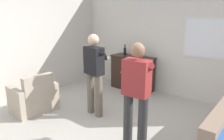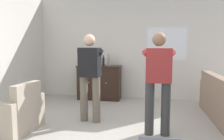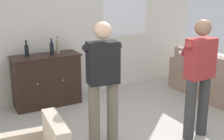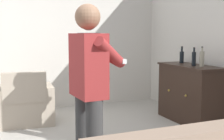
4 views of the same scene
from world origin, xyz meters
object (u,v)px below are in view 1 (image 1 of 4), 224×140
(bottle_wine_green, at_px, (136,53))
(bottle_liquor_amber, at_px, (142,53))
(sideboard_cabinet, at_px, (132,73))
(bottle_spirits_clear, at_px, (125,51))
(armchair, at_px, (35,98))
(person_standing_left, at_px, (95,71))
(person_standing_right, at_px, (136,91))

(bottle_wine_green, distance_m, bottle_liquor_amber, 0.14)
(sideboard_cabinet, xyz_separation_m, bottle_spirits_clear, (-0.30, 0.05, 0.57))
(armchair, bearing_deg, sideboard_cabinet, 70.20)
(bottle_spirits_clear, height_order, person_standing_left, person_standing_left)
(armchair, height_order, person_standing_right, person_standing_right)
(armchair, relative_size, person_standing_right, 0.55)
(sideboard_cabinet, height_order, bottle_wine_green, bottle_wine_green)
(armchair, distance_m, bottle_spirits_clear, 2.68)
(armchair, bearing_deg, bottle_liquor_amber, 65.56)
(bottle_wine_green, relative_size, person_standing_left, 0.17)
(armchair, distance_m, bottle_liquor_amber, 2.83)
(bottle_liquor_amber, relative_size, person_standing_right, 0.18)
(person_standing_left, bearing_deg, bottle_liquor_amber, 89.65)
(bottle_wine_green, xyz_separation_m, person_standing_right, (1.38, -2.15, -0.10))
(sideboard_cabinet, relative_size, person_standing_left, 0.71)
(armchair, xyz_separation_m, sideboard_cabinet, (0.88, 2.46, 0.17))
(bottle_spirits_clear, bearing_deg, armchair, -103.07)
(sideboard_cabinet, height_order, person_standing_right, person_standing_right)
(person_standing_left, bearing_deg, sideboard_cabinet, 97.62)
(bottle_spirits_clear, relative_size, person_standing_right, 0.17)
(bottle_liquor_amber, bearing_deg, bottle_spirits_clear, 177.63)
(sideboard_cabinet, relative_size, bottle_spirits_clear, 4.23)
(bottle_wine_green, distance_m, person_standing_right, 2.56)
(person_standing_right, bearing_deg, sideboard_cabinet, 124.50)
(sideboard_cabinet, relative_size, bottle_wine_green, 4.15)
(bottle_liquor_amber, distance_m, person_standing_right, 2.53)
(armchair, height_order, bottle_wine_green, bottle_wine_green)
(armchair, xyz_separation_m, bottle_wine_green, (1.00, 2.44, 0.75))
(bottle_wine_green, bearing_deg, sideboard_cabinet, 169.32)
(bottle_liquor_amber, distance_m, person_standing_left, 1.78)
(armchair, xyz_separation_m, person_standing_left, (1.12, 0.71, 0.65))
(sideboard_cabinet, distance_m, bottle_spirits_clear, 0.65)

